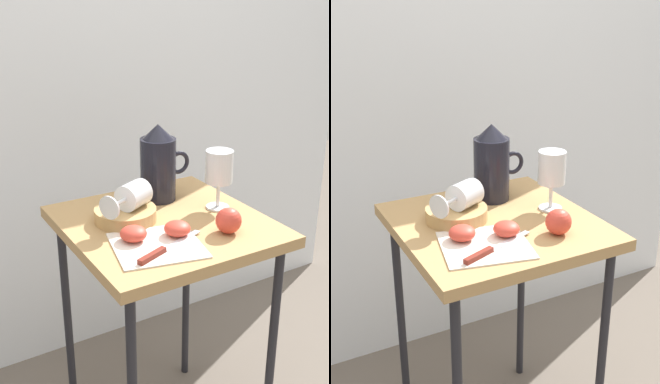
{
  "view_description": "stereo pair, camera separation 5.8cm",
  "coord_description": "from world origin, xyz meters",
  "views": [
    {
      "loc": [
        -0.62,
        -1.07,
        1.3
      ],
      "look_at": [
        0.0,
        0.0,
        0.81
      ],
      "focal_mm": 48.74,
      "sensor_mm": 36.0,
      "label": 1
    },
    {
      "loc": [
        -0.57,
        -1.09,
        1.3
      ],
      "look_at": [
        0.0,
        0.0,
        0.81
      ],
      "focal_mm": 48.74,
      "sensor_mm": 36.0,
      "label": 2
    }
  ],
  "objects": [
    {
      "name": "apple_half_right",
      "position": [
        -0.02,
        -0.1,
        0.76
      ],
      "size": [
        0.06,
        0.06,
        0.04
      ],
      "primitive_type": "ellipsoid",
      "color": "#CC3D2D",
      "rests_on": "linen_napkin"
    },
    {
      "name": "basket_tray",
      "position": [
        -0.09,
        0.05,
        0.75
      ],
      "size": [
        0.16,
        0.16,
        0.03
      ],
      "primitive_type": "cylinder",
      "color": "tan",
      "rests_on": "table"
    },
    {
      "name": "pitcher",
      "position": [
        0.06,
        0.14,
        0.82
      ],
      "size": [
        0.15,
        0.1,
        0.22
      ],
      "color": "black",
      "rests_on": "table"
    },
    {
      "name": "linen_napkin",
      "position": [
        -0.09,
        -0.11,
        0.74
      ],
      "size": [
        0.24,
        0.23,
        0.0
      ],
      "primitive_type": "cube",
      "rotation": [
        0.0,
        0.0,
        -0.22
      ],
      "color": "silver",
      "rests_on": "table"
    },
    {
      "name": "table",
      "position": [
        0.0,
        0.0,
        0.65
      ],
      "size": [
        0.5,
        0.51,
        0.73
      ],
      "color": "#AD8451",
      "rests_on": "ground_plane"
    },
    {
      "name": "apple_whole",
      "position": [
        0.1,
        -0.14,
        0.77
      ],
      "size": [
        0.06,
        0.06,
        0.06
      ],
      "primitive_type": "sphere",
      "color": "#CC3D2D",
      "rests_on": "table"
    },
    {
      "name": "wine_glass_tipped_near",
      "position": [
        -0.07,
        0.04,
        0.8
      ],
      "size": [
        0.15,
        0.12,
        0.07
      ],
      "color": "silver",
      "rests_on": "basket_tray"
    },
    {
      "name": "wine_glass_upright",
      "position": [
        0.17,
        0.0,
        0.84
      ],
      "size": [
        0.07,
        0.07,
        0.16
      ],
      "color": "silver",
      "rests_on": "table"
    },
    {
      "name": "curtain_drape",
      "position": [
        0.0,
        0.58,
        0.92
      ],
      "size": [
        2.4,
        0.03,
        1.84
      ],
      "primitive_type": "cube",
      "color": "white",
      "rests_on": "ground_plane"
    },
    {
      "name": "knife",
      "position": [
        -0.1,
        -0.16,
        0.74
      ],
      "size": [
        0.21,
        0.09,
        0.01
      ],
      "color": "silver",
      "rests_on": "linen_napkin"
    },
    {
      "name": "apple_half_left",
      "position": [
        -0.13,
        -0.07,
        0.76
      ],
      "size": [
        0.06,
        0.06,
        0.04
      ],
      "primitive_type": "ellipsoid",
      "color": "#CC3D2D",
      "rests_on": "linen_napkin"
    }
  ]
}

